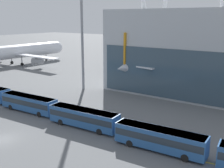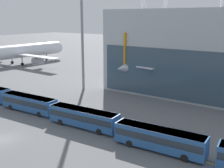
{
  "view_description": "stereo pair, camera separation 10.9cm",
  "coord_description": "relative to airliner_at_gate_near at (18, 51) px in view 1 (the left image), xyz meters",
  "views": [
    {
      "loc": [
        34.84,
        -22.01,
        17.35
      ],
      "look_at": [
        2.68,
        24.12,
        4.0
      ],
      "focal_mm": 45.0,
      "sensor_mm": 36.0,
      "label": 1
    },
    {
      "loc": [
        34.93,
        -21.94,
        17.35
      ],
      "look_at": [
        2.68,
        24.12,
        4.0
      ],
      "focal_mm": 45.0,
      "sensor_mm": 36.0,
      "label": 2
    }
  ],
  "objects": [
    {
      "name": "shuttle_bus_2",
      "position": [
        61.04,
        -33.76,
        -3.13
      ],
      "size": [
        12.56,
        3.27,
        3.06
      ],
      "rotation": [
        0.0,
        0.0,
        0.06
      ],
      "color": "#285693",
      "rests_on": "ground_plane"
    },
    {
      "name": "airliner_at_gate_near",
      "position": [
        0.0,
        0.0,
        0.0
      ],
      "size": [
        44.55,
        41.75,
        13.9
      ],
      "rotation": [
        0.0,
        0.0,
        1.52
      ],
      "color": "silver",
      "rests_on": "ground_plane"
    },
    {
      "name": "airliner_at_gate_far",
      "position": [
        58.81,
        5.57,
        1.0
      ],
      "size": [
        40.52,
        41.31,
        14.07
      ],
      "rotation": [
        0.0,
        0.0,
        1.36
      ],
      "color": "silver",
      "rests_on": "ground_plane"
    },
    {
      "name": "shuttle_bus_1",
      "position": [
        47.44,
        -33.64,
        -3.13
      ],
      "size": [
        12.54,
        3.17,
        3.06
      ],
      "rotation": [
        0.0,
        0.0,
        0.05
      ],
      "color": "#285693",
      "rests_on": "ground_plane"
    },
    {
      "name": "floodlight_mast",
      "position": [
        44.75,
        -14.78,
        15.28
      ],
      "size": [
        2.84,
        2.84,
        31.1
      ],
      "color": "gray",
      "rests_on": "ground_plane"
    },
    {
      "name": "shuttle_bus_3",
      "position": [
        74.63,
        -34.19,
        -3.13
      ],
      "size": [
        12.55,
        3.2,
        3.06
      ],
      "rotation": [
        0.0,
        0.0,
        0.06
      ],
      "color": "#285693",
      "rests_on": "ground_plane"
    },
    {
      "name": "lane_stripe_2",
      "position": [
        79.25,
        -33.93,
        -4.94
      ],
      "size": [
        9.0,
        1.26,
        0.01
      ],
      "primitive_type": "cube",
      "rotation": [
        0.0,
        0.0,
        0.11
      ],
      "color": "yellow",
      "rests_on": "ground_plane"
    },
    {
      "name": "ground_plane",
      "position": [
        54.34,
        -44.09,
        -4.94
      ],
      "size": [
        440.0,
        440.0,
        0.0
      ],
      "primitive_type": "plane",
      "color": "slate"
    }
  ]
}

